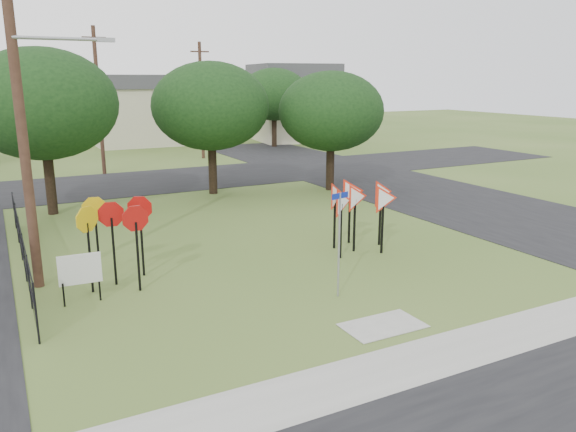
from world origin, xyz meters
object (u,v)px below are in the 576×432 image
Objects in this scene: street_name_sign at (339,238)px; stop_sign_cluster at (114,223)px; info_board at (80,271)px; yield_sign_cluster at (358,200)px.

street_name_sign is 6.52m from stop_sign_cluster.
street_name_sign is at bearing -23.49° from info_board.
street_name_sign is 0.94× the size of yield_sign_cluster.
info_board is at bearing -176.23° from yield_sign_cluster.
street_name_sign reaches higher than stop_sign_cluster.
info_board is (-1.18, -1.08, -0.94)m from stop_sign_cluster.
yield_sign_cluster is 9.45m from info_board.
stop_sign_cluster is at bearing 143.59° from street_name_sign.
yield_sign_cluster is 2.25× the size of info_board.
street_name_sign is at bearing -130.97° from yield_sign_cluster.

